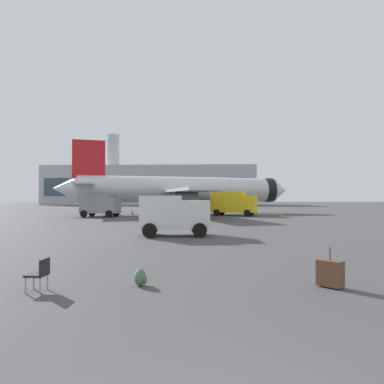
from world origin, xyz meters
The scene contains 11 objects.
airplane_at_gate centered at (-3.66, 45.92, 3.66)m, with size 34.97×31.93×10.50m.
service_truck centered at (-13.68, 38.69, 1.61)m, with size 5.03×3.01×2.90m.
fuel_truck centered at (3.74, 42.15, 1.77)m, with size 6.46×4.26×3.20m.
cargo_van centered at (-2.21, 18.28, 1.45)m, with size 4.57×2.70×2.60m.
safety_cone_near centered at (7.82, 53.09, 0.32)m, with size 0.44×0.44×0.65m.
safety_cone_mid centered at (9.25, 37.46, 0.29)m, with size 0.44×0.44×0.60m.
safety_cone_far centered at (-10.64, 44.09, 0.39)m, with size 0.44×0.44×0.79m.
rolling_suitcase centered at (3.26, 6.32, 0.39)m, with size 0.74×0.73×1.10m.
traveller_backpack centered at (-1.98, 6.27, 0.23)m, with size 0.36×0.40×0.48m.
gate_chair centered at (-4.52, 5.60, 0.50)m, with size 0.49×0.49×0.86m.
terminal_building centered at (-19.53, 114.42, 6.85)m, with size 72.25×21.29×25.42m.
Camera 1 is at (-0.19, -2.83, 2.46)m, focal length 30.58 mm.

